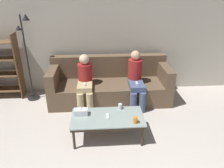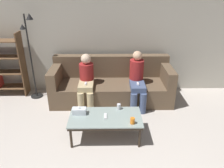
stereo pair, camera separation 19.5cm
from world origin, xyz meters
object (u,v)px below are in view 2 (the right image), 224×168
Objects in this scene: standing_lamp at (30,48)px; seated_person_mid_left at (137,79)px; couch at (111,85)px; cup_near_left at (132,121)px; cup_near_right at (119,107)px; seated_person_left_end at (86,80)px; tissue_box at (79,111)px; game_remote at (105,116)px; coffee_table at (105,119)px.

seated_person_mid_left is at bearing -10.10° from standing_lamp.
seated_person_mid_left is (0.51, -0.25, 0.25)m from couch.
cup_near_right is (-0.19, 0.42, -0.00)m from cup_near_left.
seated_person_mid_left is at bearing -0.50° from seated_person_left_end.
cup_near_left is 0.88m from tissue_box.
game_remote is 0.14× the size of seated_person_mid_left.
cup_near_left is at bearing -65.97° from cup_near_right.
seated_person_mid_left reaches higher than tissue_box.
seated_person_mid_left reaches higher than cup_near_right.
couch reaches higher than cup_near_right.
coffee_table is at bearing -43.31° from standing_lamp.
couch is 1.33m from coffee_table.
cup_near_right is 0.44× the size of tissue_box.
standing_lamp reaches higher than coffee_table.
standing_lamp is at bearing 169.90° from seated_person_mid_left.
game_remote is (-0.22, -0.22, -0.04)m from cup_near_right.
seated_person_mid_left is (1.05, 0.98, 0.13)m from tissue_box.
seated_person_mid_left reaches higher than cup_near_left.
tissue_box is at bearing 167.70° from coffee_table.
coffee_table is at bearing 0.00° from game_remote.
cup_near_left is at bearing -79.02° from couch.
seated_person_mid_left reaches higher than game_remote.
couch is 1.84m from standing_lamp.
couch is at bearing 95.59° from cup_near_right.
couch is 2.17× the size of coffee_table.
couch is 0.61m from seated_person_left_end.
couch is 1.11m from cup_near_right.
cup_near_right is 0.32m from game_remote.
seated_person_left_end is 0.95× the size of seated_person_mid_left.
coffee_table is 11.88× the size of cup_near_right.
standing_lamp reaches higher than seated_person_mid_left.
cup_near_left is at bearing -25.48° from game_remote.
tissue_box is 0.21× the size of seated_person_left_end.
cup_near_left is 0.45× the size of tissue_box.
cup_near_right is 2.25m from standing_lamp.
tissue_box is at bearing -168.44° from cup_near_right.
standing_lamp reaches higher than couch.
seated_person_mid_left reaches higher than coffee_table.
cup_near_left is 0.46m from cup_near_right.
seated_person_left_end is 1.02m from seated_person_mid_left.
couch reaches higher than cup_near_left.
standing_lamp is (-1.66, 0.14, 0.78)m from couch.
seated_person_mid_left is (0.62, 1.07, 0.17)m from game_remote.
game_remote is at bearing -134.69° from cup_near_right.
coffee_table is at bearing -134.69° from cup_near_right.
seated_person_left_end is at bearing 110.04° from game_remote.
couch is at bearing 85.05° from coffee_table.
tissue_box is 1.47× the size of game_remote.
standing_lamp is at bearing 161.86° from seated_person_left_end.
coffee_table is at bearing -69.96° from seated_person_left_end.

